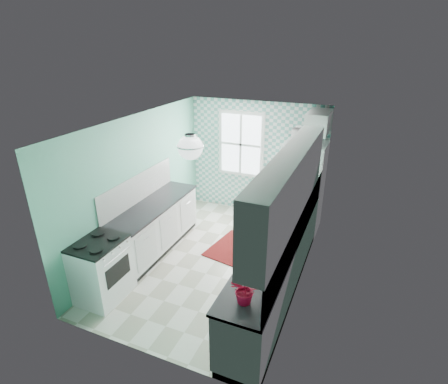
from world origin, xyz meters
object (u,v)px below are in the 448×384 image
at_px(potted_plant, 246,290).
at_px(fridge, 302,187).
at_px(sink, 294,211).
at_px(ceiling_light, 190,147).
at_px(microwave, 307,136).
at_px(fruit_bowl, 258,276).
at_px(stove, 102,269).

bearing_deg(potted_plant, fridge, 91.42).
distance_m(sink, potted_plant, 2.49).
xyz_separation_m(sink, potted_plant, (-0.00, -2.48, 0.18)).
xyz_separation_m(ceiling_light, potted_plant, (1.20, -1.06, -1.21)).
bearing_deg(sink, microwave, 96.03).
xyz_separation_m(fridge, fruit_bowl, (0.09, -3.17, 0.05)).
height_order(stove, fruit_bowl, fruit_bowl).
xyz_separation_m(ceiling_light, fruit_bowl, (1.20, -0.59, -1.35)).
height_order(ceiling_light, fruit_bowl, ceiling_light).
xyz_separation_m(ceiling_light, microwave, (1.11, 2.58, -0.34)).
bearing_deg(sink, potted_plant, -88.74).
bearing_deg(fruit_bowl, sink, 89.87).
distance_m(ceiling_light, stove, 2.30).
bearing_deg(stove, fruit_bowl, 1.44).
bearing_deg(sink, stove, -136.96).
xyz_separation_m(fridge, potted_plant, (0.09, -3.64, 0.19)).
relative_size(fridge, fruit_bowl, 7.15).
bearing_deg(stove, fridge, 53.46).
height_order(sink, microwave, microwave).
relative_size(stove, microwave, 1.83).
bearing_deg(ceiling_light, fridge, 66.71).
height_order(stove, sink, sink).
bearing_deg(potted_plant, fruit_bowl, 90.00).
height_order(sink, fruit_bowl, sink).
height_order(ceiling_light, fridge, ceiling_light).
distance_m(ceiling_light, fruit_bowl, 1.90).
distance_m(stove, fruit_bowl, 2.45).
xyz_separation_m(potted_plant, microwave, (-0.09, 3.64, 0.87)).
distance_m(ceiling_light, microwave, 2.83).
bearing_deg(fruit_bowl, microwave, 91.63).
distance_m(fridge, stove, 4.05).
xyz_separation_m(fruit_bowl, microwave, (-0.09, 3.17, 1.01)).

